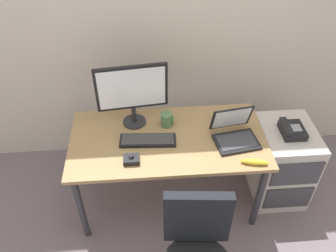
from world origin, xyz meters
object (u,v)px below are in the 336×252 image
monitor_main (132,91)px  coffee_mug (167,120)px  desk_phone (292,130)px  laptop (235,133)px  file_cabinet (281,162)px  keyboard (148,140)px  trackball_mouse (131,159)px  banana (254,162)px

monitor_main → coffee_mug: 0.35m
desk_phone → laptop: laptop is taller
file_cabinet → keyboard: bearing=-177.5°
coffee_mug → laptop: bearing=-21.3°
file_cabinet → laptop: bearing=-172.3°
trackball_mouse → coffee_mug: bearing=53.1°
desk_phone → keyboard: size_ratio=0.48×
laptop → coffee_mug: (-0.48, 0.19, 0.00)m
keyboard → banana: (0.72, -0.28, 0.01)m
keyboard → coffee_mug: bearing=48.4°
monitor_main → banana: monitor_main is taller
file_cabinet → monitor_main: bearing=171.6°
banana → coffee_mug: bearing=141.3°
laptop → banana: size_ratio=1.84×
laptop → banana: 0.28m
file_cabinet → laptop: laptop is taller
trackball_mouse → file_cabinet: bearing=11.0°
desk_phone → laptop: 0.46m
desk_phone → trackball_mouse: 1.23m
keyboard → banana: bearing=-21.3°
trackball_mouse → keyboard: bearing=58.0°
laptop → file_cabinet: bearing=7.7°
keyboard → trackball_mouse: trackball_mouse is taller
monitor_main → laptop: monitor_main is taller
file_cabinet → desk_phone: size_ratio=3.44×
desk_phone → trackball_mouse: bearing=-169.6°
monitor_main → keyboard: 0.38m
file_cabinet → banana: banana is taller
laptop → coffee_mug: laptop is taller
monitor_main → banana: size_ratio=2.76×
file_cabinet → monitor_main: 1.38m
banana → file_cabinet: bearing=40.7°
monitor_main → keyboard: bearing=-66.8°
laptop → trackball_mouse: size_ratio=3.19×
trackball_mouse → banana: 0.84m
file_cabinet → desk_phone: bearing=-116.8°
file_cabinet → laptop: size_ratio=1.96×
file_cabinet → keyboard: (-1.10, -0.05, 0.38)m
keyboard → coffee_mug: coffee_mug is taller
monitor_main → trackball_mouse: bearing=-93.2°
file_cabinet → laptop: 0.63m
laptop → coffee_mug: 0.52m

